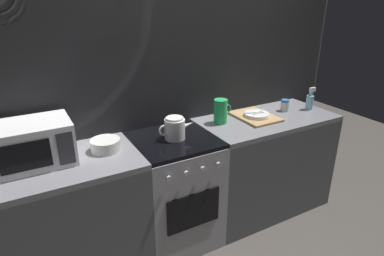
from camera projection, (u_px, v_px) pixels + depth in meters
name	position (u px, v px, depth m)	size (l,w,h in m)	color
ground_plane	(176.00, 236.00, 2.77)	(8.00, 8.00, 0.00)	#47423D
back_wall	(154.00, 88.00, 2.57)	(3.60, 0.05, 2.40)	gray
counter_left	(54.00, 227.00, 2.19)	(1.20, 0.60, 0.90)	#515459
stove_unit	(175.00, 190.00, 2.60)	(0.60, 0.63, 0.90)	#9E9EA3
counter_right	(263.00, 164.00, 3.00)	(1.20, 0.60, 0.90)	#515459
microwave	(33.00, 144.00, 2.02)	(0.46, 0.35, 0.27)	white
kettle	(175.00, 128.00, 2.39)	(0.28, 0.15, 0.17)	white
mixing_bowl	(105.00, 145.00, 2.22)	(0.20, 0.20, 0.08)	silver
pitcher	(221.00, 111.00, 2.68)	(0.16, 0.11, 0.20)	green
dish_pile	(256.00, 116.00, 2.82)	(0.30, 0.40, 0.06)	tan
spice_jar	(285.00, 105.00, 2.98)	(0.08, 0.08, 0.10)	silver
spray_bottle	(310.00, 101.00, 3.00)	(0.08, 0.06, 0.20)	#8CCCE5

